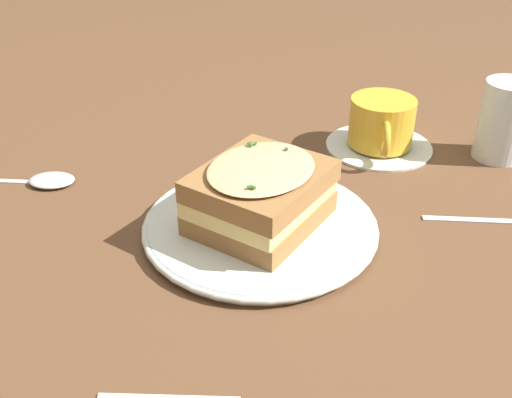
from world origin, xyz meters
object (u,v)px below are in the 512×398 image
dinner_plate (256,226)px  water_glass (504,121)px  teacup_with_saucer (381,127)px  sandwich (258,195)px  spoon (44,180)px

dinner_plate → water_glass: (0.36, 0.09, 0.05)m
dinner_plate → teacup_with_saucer: bearing=35.9°
sandwich → teacup_with_saucer: 0.27m
water_glass → spoon: bearing=172.7°
teacup_with_saucer → spoon: teacup_with_saucer is taller
sandwich → water_glass: size_ratio=1.72×
water_glass → dinner_plate: bearing=-165.5°
teacup_with_saucer → water_glass: (0.14, -0.06, 0.02)m
dinner_plate → water_glass: size_ratio=2.43×
spoon → sandwich: bearing=72.3°
dinner_plate → sandwich: (0.00, -0.00, 0.04)m
dinner_plate → spoon: 0.29m
dinner_plate → sandwich: bearing=-44.0°
sandwich → spoon: 0.29m
dinner_plate → teacup_with_saucer: size_ratio=1.71×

